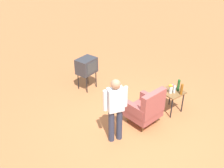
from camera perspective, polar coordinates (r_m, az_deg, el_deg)
ground_plane at (r=6.76m, az=5.36°, el=-9.42°), size 60.00×60.00×0.00m
armchair at (r=6.59m, az=7.50°, el=-5.30°), size 0.84×0.84×1.06m
side_table at (r=7.18m, az=13.07°, el=-2.23°), size 0.56×0.56×0.64m
tv_on_stand at (r=8.01m, az=-5.65°, el=3.96°), size 0.69×0.58×1.03m
person_standing at (r=5.80m, az=0.77°, el=-5.14°), size 0.55×0.32×1.64m
bottle_tall_amber at (r=6.99m, az=15.12°, el=-1.13°), size 0.07×0.07×0.30m
bottle_wine_green at (r=7.14m, az=14.49°, el=-0.25°), size 0.07×0.07×0.32m
soda_can_red at (r=7.07m, az=11.10°, el=-1.03°), size 0.07×0.07×0.12m
bottle_short_clear at (r=7.03m, az=13.62°, el=-1.18°), size 0.06×0.06×0.20m
flower_vase at (r=6.97m, az=12.89°, el=-0.91°), size 0.14×0.10×0.27m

